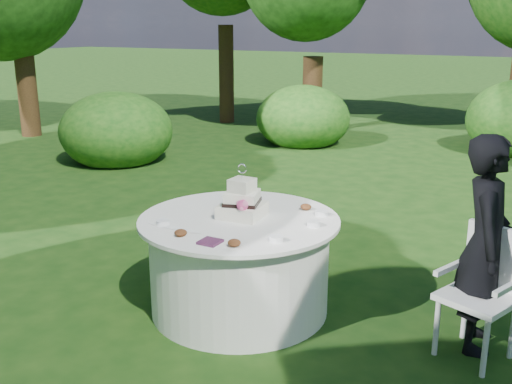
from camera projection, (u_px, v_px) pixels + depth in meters
ground at (240, 309)px, 4.83m from camera, size 80.00×80.00×0.00m
napkins at (210, 242)px, 4.10m from camera, size 0.14×0.14×0.02m
feather_plume at (174, 228)px, 4.38m from camera, size 0.48×0.07×0.01m
guest at (485, 244)px, 4.09m from camera, size 0.45×0.61×1.53m
table at (239, 264)px, 4.73m from camera, size 1.56×1.56×0.77m
cake at (242, 203)px, 4.62m from camera, size 0.35×0.35×0.43m
chair at (486, 284)px, 4.06m from camera, size 0.57×0.57×0.90m
votives at (269, 224)px, 4.42m from camera, size 1.09×0.88×0.04m
petal_cups at (243, 226)px, 4.36m from camera, size 0.62×1.08×0.05m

